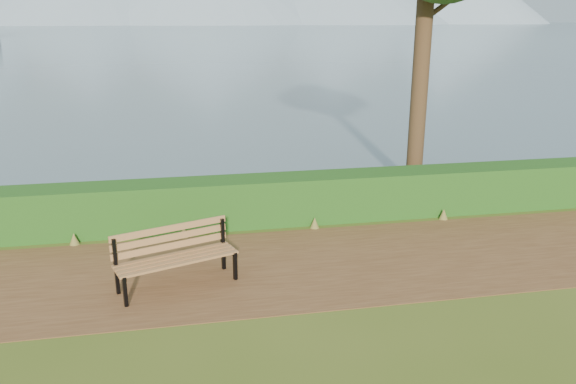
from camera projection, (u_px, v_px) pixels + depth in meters
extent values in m
plane|color=#445B1A|center=(251.00, 277.00, 9.57)|extent=(140.00, 140.00, 0.00)
cube|color=brown|center=(249.00, 269.00, 9.85)|extent=(40.00, 3.40, 0.01)
cube|color=#1D4F16|center=(235.00, 202.00, 11.86)|extent=(32.00, 0.85, 1.00)
cube|color=#3F5665|center=(179.00, 27.00, 253.45)|extent=(700.00, 510.00, 0.00)
cube|color=black|center=(125.00, 292.00, 8.51)|extent=(0.07, 0.08, 0.49)
cube|color=black|center=(116.00, 267.00, 8.84)|extent=(0.07, 0.08, 0.94)
cube|color=black|center=(120.00, 273.00, 8.65)|extent=(0.24, 0.55, 0.05)
cube|color=black|center=(235.00, 266.00, 9.40)|extent=(0.07, 0.08, 0.49)
cube|color=black|center=(223.00, 244.00, 9.73)|extent=(0.07, 0.08, 0.94)
cube|color=black|center=(229.00, 250.00, 9.53)|extent=(0.24, 0.55, 0.05)
cube|color=olive|center=(181.00, 264.00, 8.91)|extent=(1.89, 0.75, 0.04)
cube|color=olive|center=(178.00, 261.00, 9.02)|extent=(1.89, 0.75, 0.04)
cube|color=olive|center=(175.00, 258.00, 9.14)|extent=(1.89, 0.75, 0.04)
cube|color=olive|center=(173.00, 255.00, 9.25)|extent=(1.89, 0.75, 0.04)
cube|color=olive|center=(171.00, 246.00, 9.27)|extent=(1.87, 0.70, 0.11)
cube|color=olive|center=(170.00, 237.00, 9.22)|extent=(1.87, 0.70, 0.11)
cube|color=olive|center=(170.00, 229.00, 9.18)|extent=(1.87, 0.70, 0.11)
cylinder|color=#3D2719|center=(423.00, 41.00, 13.47)|extent=(0.41, 0.41, 7.38)
cylinder|color=#3D2719|center=(444.00, 5.00, 13.31)|extent=(1.08, 0.12, 0.81)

